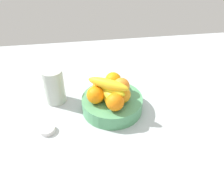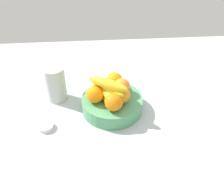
{
  "view_description": "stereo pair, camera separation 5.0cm",
  "coord_description": "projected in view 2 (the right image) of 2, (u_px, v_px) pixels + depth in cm",
  "views": [
    {
      "loc": [
        -12.12,
        -75.39,
        66.58
      ],
      "look_at": [
        -0.76,
        0.46,
        10.09
      ],
      "focal_mm": 37.73,
      "sensor_mm": 36.0,
      "label": 1
    },
    {
      "loc": [
        -7.12,
        -75.97,
        66.58
      ],
      "look_at": [
        -0.76,
        0.46,
        10.09
      ],
      "focal_mm": 37.73,
      "sensor_mm": 36.0,
      "label": 2
    }
  ],
  "objects": [
    {
      "name": "orange_top_stack",
      "position": [
        121.0,
        95.0,
        0.93
      ],
      "size": [
        7.07,
        7.07,
        7.07
      ],
      "primitive_type": "sphere",
      "color": "orange",
      "rests_on": "fruit_bowl"
    },
    {
      "name": "orange_front_left",
      "position": [
        122.0,
        86.0,
        0.98
      ],
      "size": [
        7.07,
        7.07,
        7.07
      ],
      "primitive_type": "sphere",
      "color": "orange",
      "rests_on": "fruit_bowl"
    },
    {
      "name": "jar_lid",
      "position": [
        46.0,
        126.0,
        0.91
      ],
      "size": [
        6.13,
        6.13,
        1.8
      ],
      "primitive_type": "cylinder",
      "color": "white",
      "rests_on": "ground_plane"
    },
    {
      "name": "ground_plane",
      "position": [
        114.0,
        112.0,
        1.02
      ],
      "size": [
        180.0,
        140.0,
        3.0
      ],
      "primitive_type": "cube",
      "color": "#B0B9BD"
    },
    {
      "name": "orange_center",
      "position": [
        101.0,
        87.0,
        0.97
      ],
      "size": [
        7.07,
        7.07,
        7.07
      ],
      "primitive_type": "sphere",
      "color": "orange",
      "rests_on": "fruit_bowl"
    },
    {
      "name": "orange_front_right",
      "position": [
        114.0,
        80.0,
        1.01
      ],
      "size": [
        7.07,
        7.07,
        7.07
      ],
      "primitive_type": "sphere",
      "color": "orange",
      "rests_on": "fruit_bowl"
    },
    {
      "name": "banana_bunch",
      "position": [
        108.0,
        90.0,
        0.93
      ],
      "size": [
        16.47,
        17.74,
        10.6
      ],
      "color": "yellow",
      "rests_on": "fruit_bowl"
    },
    {
      "name": "thermos_tumbler",
      "position": [
        56.0,
        84.0,
        1.02
      ],
      "size": [
        8.68,
        8.68,
        15.83
      ],
      "primitive_type": "cylinder",
      "color": "#B6BFB4",
      "rests_on": "ground_plane"
    },
    {
      "name": "orange_back_right",
      "position": [
        114.0,
        102.0,
        0.89
      ],
      "size": [
        7.07,
        7.07,
        7.07
      ],
      "primitive_type": "sphere",
      "color": "orange",
      "rests_on": "fruit_bowl"
    },
    {
      "name": "orange_back_left",
      "position": [
        95.0,
        94.0,
        0.93
      ],
      "size": [
        7.07,
        7.07,
        7.07
      ],
      "primitive_type": "sphere",
      "color": "orange",
      "rests_on": "fruit_bowl"
    },
    {
      "name": "fruit_bowl",
      "position": [
        112.0,
        103.0,
        0.99
      ],
      "size": [
        25.37,
        25.37,
        6.09
      ],
      "primitive_type": "cylinder",
      "color": "#519A67",
      "rests_on": "ground_plane"
    }
  ]
}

